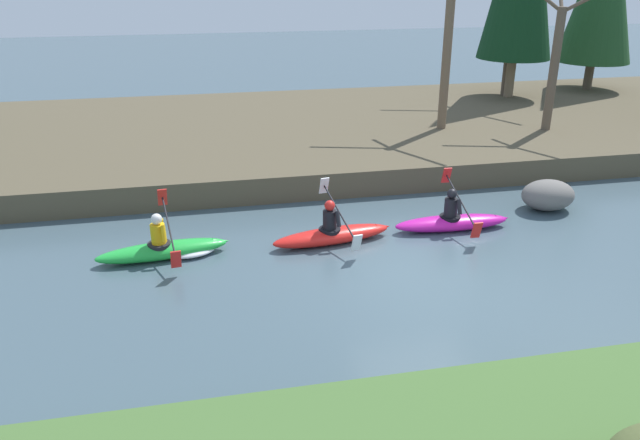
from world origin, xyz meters
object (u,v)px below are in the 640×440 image
object	(u,v)px
kayaker_middle	(333,233)
boulder_midstream	(548,195)
kayaker_lead	(453,221)
kayaker_trailing	(168,249)

from	to	relation	value
kayaker_middle	boulder_midstream	world-z (taller)	kayaker_middle
kayaker_lead	boulder_midstream	bearing A→B (deg)	15.52
kayaker_trailing	boulder_midstream	size ratio (longest dim) A/B	2.10
boulder_midstream	kayaker_lead	bearing A→B (deg)	-165.64
kayaker_trailing	boulder_midstream	world-z (taller)	kayaker_trailing
kayaker_trailing	kayaker_lead	bearing A→B (deg)	-6.11
kayaker_middle	kayaker_trailing	xyz separation A→B (m)	(-3.54, -0.01, -0.02)
kayaker_lead	kayaker_middle	bearing A→B (deg)	-176.09
kayaker_middle	kayaker_trailing	world-z (taller)	same
boulder_midstream	kayaker_middle	bearing A→B (deg)	-171.41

